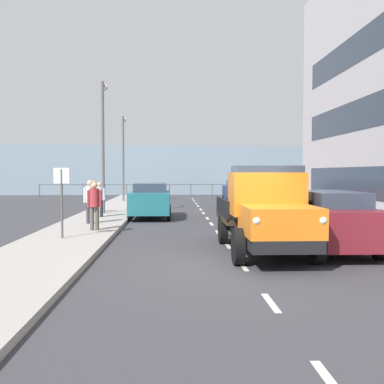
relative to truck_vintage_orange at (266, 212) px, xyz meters
The scene contains 19 objects.
ground_plane 8.96m from the truck_vintage_orange, 84.42° to the right, with size 80.00×80.00×0.00m, color #38383D.
sidewalk_left 9.88m from the truck_vintage_orange, 115.77° to the right, with size 2.79×41.29×0.15m, color #9E9993.
sidewalk_right 10.74m from the truck_vintage_orange, 55.86° to the right, with size 2.79×41.29×0.15m, color #9E9993.
road_centreline_markings 8.08m from the truck_vintage_orange, 83.80° to the right, with size 0.12×36.14×0.01m.
sea_horizon 32.53m from the truck_vintage_orange, 88.48° to the right, with size 80.00×0.80×5.00m, color gray.
seawall_railing 28.90m from the truck_vintage_orange, 88.29° to the right, with size 28.08×0.08×1.20m.
truck_vintage_orange is the anchor object (origin of this frame).
car_maroon_kerbside_near 2.01m from the truck_vintage_orange, 165.34° to the right, with size 1.80×4.48×1.72m.
car_black_kerbside_1 6.59m from the truck_vintage_orange, 106.98° to the right, with size 1.86×4.54×1.72m.
car_red_kerbside_2 12.38m from the truck_vintage_orange, 98.94° to the right, with size 1.80×4.09×1.72m.
car_navy_kerbside_3 18.19m from the truck_vintage_orange, 96.07° to the right, with size 1.76×4.06×1.72m.
car_teal_oppositeside_0 10.31m from the truck_vintage_orange, 69.26° to the right, with size 1.98×3.98×1.72m.
pedestrian_near_railing 6.81m from the truck_vintage_orange, 37.49° to the right, with size 0.53×0.34×1.75m.
pedestrian_with_bag 8.63m from the truck_vintage_orange, 46.34° to the right, with size 0.53×0.34×1.79m.
pedestrian_couple_a 10.75m from the truck_vintage_orange, 55.95° to the right, with size 0.53×0.34×1.65m.
pedestrian_by_lamp 13.03m from the truck_vintage_orange, 58.91° to the right, with size 0.53×0.34×1.68m.
lamp_post_promenade 12.91m from the truck_vintage_orange, 60.75° to the right, with size 0.32×1.14×6.76m.
lamp_post_far 21.67m from the truck_vintage_orange, 73.25° to the right, with size 0.32×1.14×6.22m.
street_sign 6.53m from the truck_vintage_orange, 20.47° to the right, with size 0.50×0.07×2.25m.
Camera 1 is at (1.69, 10.32, 2.25)m, focal length 40.66 mm.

